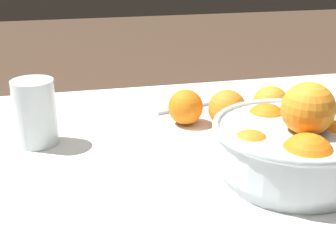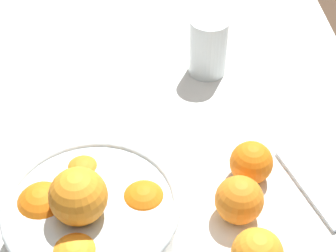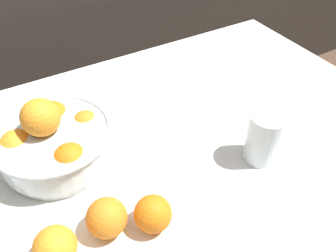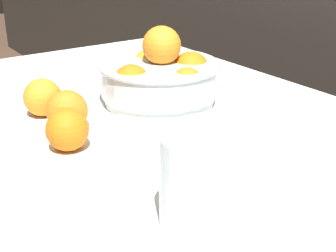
{
  "view_description": "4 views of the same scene",
  "coord_description": "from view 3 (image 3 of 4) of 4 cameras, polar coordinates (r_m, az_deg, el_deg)",
  "views": [
    {
      "loc": [
        0.19,
        0.7,
        1.09
      ],
      "look_at": [
        0.02,
        -0.04,
        0.78
      ],
      "focal_mm": 50.0,
      "sensor_mm": 36.0,
      "label": 1
    },
    {
      "loc": [
        -0.66,
        0.02,
        1.44
      ],
      "look_at": [
        0.01,
        -0.03,
        0.8
      ],
      "focal_mm": 60.0,
      "sensor_mm": 36.0,
      "label": 2
    },
    {
      "loc": [
        -0.19,
        -0.47,
        1.29
      ],
      "look_at": [
        0.08,
        0.01,
        0.78
      ],
      "focal_mm": 35.0,
      "sensor_mm": 36.0,
      "label": 3
    },
    {
      "loc": [
        0.63,
        -0.44,
        1.07
      ],
      "look_at": [
        0.06,
        -0.04,
        0.77
      ],
      "focal_mm": 50.0,
      "sensor_mm": 36.0,
      "label": 4
    }
  ],
  "objects": [
    {
      "name": "dining_table",
      "position": [
        0.82,
        -4.91,
        -9.01
      ],
      "size": [
        1.44,
        0.87,
        0.73
      ],
      "color": "white",
      "rests_on": "ground_plane"
    },
    {
      "name": "orange_loose_aside",
      "position": [
        0.62,
        -19.07,
        -19.32
      ],
      "size": [
        0.08,
        0.08,
        0.08
      ],
      "primitive_type": "sphere",
      "color": "orange",
      "rests_on": "dining_table"
    },
    {
      "name": "juice_glass",
      "position": [
        0.75,
        16.19,
        -2.25
      ],
      "size": [
        0.08,
        0.08,
        0.12
      ],
      "color": "#F4A314",
      "rests_on": "dining_table"
    },
    {
      "name": "orange_loose_front",
      "position": [
        0.63,
        -10.63,
        -15.41
      ],
      "size": [
        0.08,
        0.08,
        0.08
      ],
      "primitive_type": "sphere",
      "color": "orange",
      "rests_on": "dining_table"
    },
    {
      "name": "fruit_bowl",
      "position": [
        0.76,
        -19.14,
        -2.38
      ],
      "size": [
        0.26,
        0.26,
        0.16
      ],
      "color": "silver",
      "rests_on": "dining_table"
    },
    {
      "name": "orange_loose_near_bowl",
      "position": [
        0.63,
        -2.65,
        -15.02
      ],
      "size": [
        0.07,
        0.07,
        0.07
      ],
      "primitive_type": "sphere",
      "color": "orange",
      "rests_on": "dining_table"
    }
  ]
}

